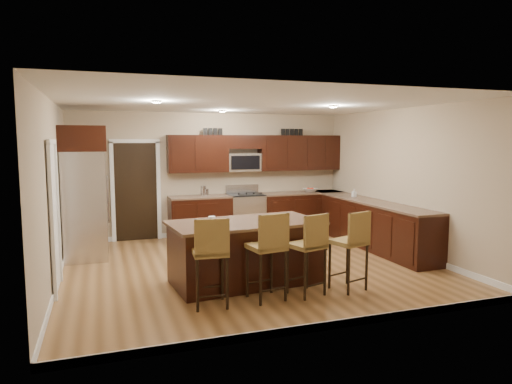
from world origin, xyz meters
name	(u,v)px	position (x,y,z in m)	size (l,w,h in m)	color
floor	(251,266)	(0.00, 0.00, 0.00)	(6.00, 6.00, 0.00)	olive
ceiling	(251,103)	(0.00, 0.00, 2.70)	(6.00, 6.00, 0.00)	silver
wall_back	(212,175)	(0.00, 2.75, 1.35)	(6.00, 6.00, 0.00)	tan
wall_left	(53,193)	(-3.00, 0.00, 1.35)	(5.50, 5.50, 0.00)	tan
wall_right	(404,181)	(3.00, 0.00, 1.35)	(5.50, 5.50, 0.00)	tan
base_cabinets	(315,219)	(1.90, 1.45, 0.46)	(4.02, 3.96, 0.92)	black
upper_cabinets	(259,152)	(1.04, 2.58, 1.84)	(4.00, 0.33, 0.80)	black
range	(246,214)	(0.68, 2.45, 0.47)	(0.76, 0.64, 1.11)	silver
microwave	(243,162)	(0.68, 2.60, 1.62)	(0.76, 0.31, 0.40)	silver
doorway	(136,192)	(-1.65, 2.73, 1.03)	(0.85, 0.03, 2.06)	black
pantry_door	(53,219)	(-2.98, -0.30, 1.02)	(0.03, 0.80, 2.04)	white
letter_decor	(253,132)	(0.90, 2.58, 2.29)	(2.20, 0.03, 0.15)	black
island	(245,254)	(-0.35, -0.80, 0.43)	(2.29, 1.35, 0.92)	black
stool_left	(211,252)	(-1.07, -1.65, 0.72)	(0.47, 0.47, 1.15)	olive
stool_mid	(269,246)	(-0.30, -1.65, 0.73)	(0.50, 0.50, 1.17)	olive
stool_right	(310,245)	(0.29, -1.64, 0.70)	(0.53, 0.53, 1.13)	olive
refrigerator	(85,191)	(-2.62, 1.50, 1.20)	(0.79, 1.02, 2.35)	silver
floor_mat	(253,248)	(0.45, 1.23, 0.01)	(0.80, 0.54, 0.01)	brown
fruit_bowl	(310,190)	(2.25, 2.45, 0.96)	(0.32, 0.32, 0.08)	silver
soap_bottle	(354,193)	(2.70, 1.26, 1.00)	(0.08, 0.08, 0.17)	#B2B2B2
canister_tall	(203,191)	(-0.27, 2.45, 1.03)	(0.12, 0.12, 0.22)	silver
canister_short	(206,192)	(-0.21, 2.45, 0.99)	(0.11, 0.11, 0.15)	silver
island_jar	(212,220)	(-0.85, -0.80, 0.97)	(0.10, 0.10, 0.10)	white
stool_extra	(352,241)	(0.94, -1.64, 0.70)	(0.53, 0.53, 1.13)	olive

